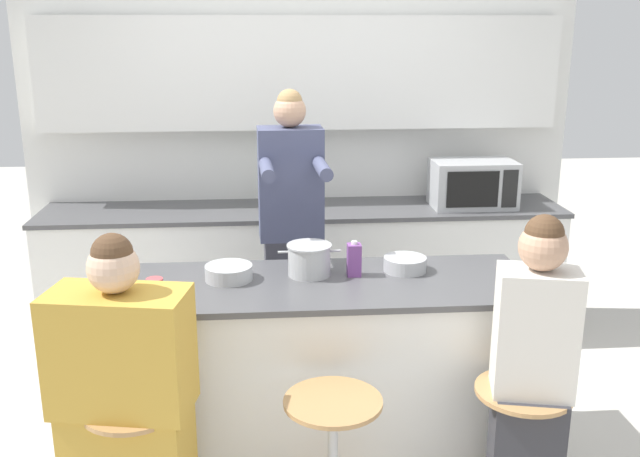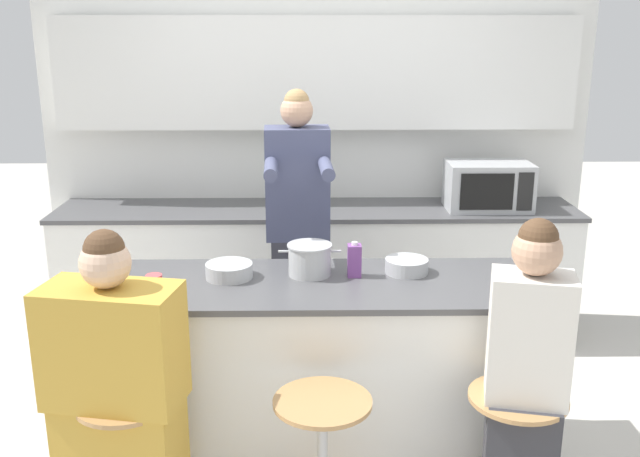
{
  "view_description": "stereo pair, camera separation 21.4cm",
  "coord_description": "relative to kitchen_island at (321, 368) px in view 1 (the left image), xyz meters",
  "views": [
    {
      "loc": [
        -0.27,
        -3.24,
        2.15
      ],
      "look_at": [
        0.0,
        0.07,
        1.19
      ],
      "focal_mm": 40.0,
      "sensor_mm": 36.0,
      "label": 1
    },
    {
      "loc": [
        -0.05,
        -3.25,
        2.15
      ],
      "look_at": [
        0.0,
        0.07,
        1.19
      ],
      "focal_mm": 40.0,
      "sensor_mm": 36.0,
      "label": 2
    }
  ],
  "objects": [
    {
      "name": "microwave",
      "position": [
        1.15,
        1.41,
        0.62
      ],
      "size": [
        0.56,
        0.35,
        0.32
      ],
      "color": "#B2B5B7",
      "rests_on": "back_counter"
    },
    {
      "name": "person_wrapped_blanket",
      "position": [
        -0.85,
        -0.6,
        0.17
      ],
      "size": [
        0.59,
        0.38,
        1.38
      ],
      "rotation": [
        0.0,
        0.0,
        -0.19
      ],
      "color": "gold",
      "rests_on": "ground_plane"
    },
    {
      "name": "mixing_bowl_steel",
      "position": [
        -0.45,
        0.07,
        0.5
      ],
      "size": [
        0.23,
        0.23,
        0.07
      ],
      "color": "#B7BABC",
      "rests_on": "kitchen_island"
    },
    {
      "name": "wall_back",
      "position": [
        0.0,
        1.74,
        1.07
      ],
      "size": [
        3.82,
        0.22,
        2.7
      ],
      "color": "silver",
      "rests_on": "ground_plane"
    },
    {
      "name": "kitchen_island",
      "position": [
        0.0,
        0.0,
        0.0
      ],
      "size": [
        2.06,
        0.71,
        0.94
      ],
      "color": "black",
      "rests_on": "ground_plane"
    },
    {
      "name": "fruit_bowl",
      "position": [
        0.44,
        0.13,
        0.5
      ],
      "size": [
        0.22,
        0.22,
        0.07
      ],
      "color": "#B7BABC",
      "rests_on": "kitchen_island"
    },
    {
      "name": "bar_stool_rightmost",
      "position": [
        0.82,
        -0.59,
        -0.1
      ],
      "size": [
        0.42,
        0.42,
        0.64
      ],
      "color": "tan",
      "rests_on": "ground_plane"
    },
    {
      "name": "cooking_pot",
      "position": [
        -0.05,
        0.1,
        0.54
      ],
      "size": [
        0.31,
        0.22,
        0.16
      ],
      "color": "#B7BABC",
      "rests_on": "kitchen_island"
    },
    {
      "name": "juice_carton",
      "position": [
        0.17,
        0.08,
        0.55
      ],
      "size": [
        0.07,
        0.07,
        0.18
      ],
      "color": "#7A428E",
      "rests_on": "kitchen_island"
    },
    {
      "name": "person_cooking",
      "position": [
        -0.12,
        0.66,
        0.43
      ],
      "size": [
        0.38,
        0.58,
        1.81
      ],
      "rotation": [
        0.0,
        0.0,
        0.04
      ],
      "color": "#383842",
      "rests_on": "ground_plane"
    },
    {
      "name": "bar_stool_center",
      "position": [
        0.0,
        -0.61,
        -0.1
      ],
      "size": [
        0.42,
        0.42,
        0.64
      ],
      "color": "tan",
      "rests_on": "ground_plane"
    },
    {
      "name": "potted_plant",
      "position": [
        -0.18,
        1.45,
        0.58
      ],
      "size": [
        0.16,
        0.16,
        0.24
      ],
      "color": "beige",
      "rests_on": "back_counter"
    },
    {
      "name": "ground_plane",
      "position": [
        0.0,
        0.0,
        -0.48
      ],
      "size": [
        16.0,
        16.0,
        0.0
      ],
      "primitive_type": "plane",
      "color": "beige"
    },
    {
      "name": "coffee_cup_near",
      "position": [
        -0.78,
        -0.11,
        0.5
      ],
      "size": [
        0.11,
        0.08,
        0.08
      ],
      "color": "#DB4C51",
      "rests_on": "kitchen_island"
    },
    {
      "name": "person_seated_near",
      "position": [
        0.84,
        -0.6,
        0.19
      ],
      "size": [
        0.37,
        0.32,
        1.42
      ],
      "rotation": [
        0.0,
        0.0,
        -0.22
      ],
      "color": "#333338",
      "rests_on": "ground_plane"
    },
    {
      "name": "back_counter",
      "position": [
        0.0,
        1.45,
        -0.01
      ],
      "size": [
        3.55,
        0.6,
        0.94
      ],
      "color": "white",
      "rests_on": "ground_plane"
    }
  ]
}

